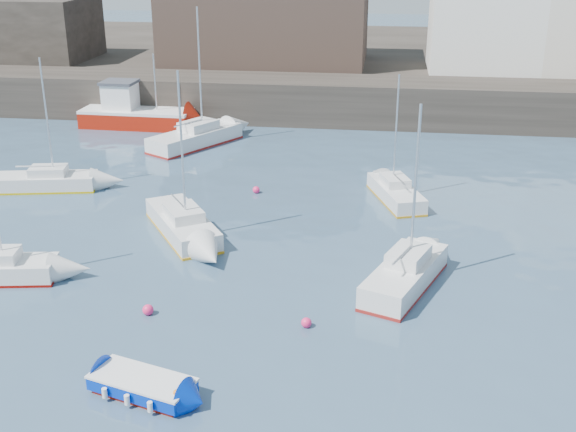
# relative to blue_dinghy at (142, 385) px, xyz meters

# --- Properties ---
(water) EXTENTS (220.00, 220.00, 0.00)m
(water) POSITION_rel_blue_dinghy_xyz_m (2.81, -0.85, -0.33)
(water) COLOR #2D4760
(water) RESTS_ON ground
(quay_wall) EXTENTS (90.00, 5.00, 3.00)m
(quay_wall) POSITION_rel_blue_dinghy_xyz_m (2.81, 34.15, 1.17)
(quay_wall) COLOR #28231E
(quay_wall) RESTS_ON ground
(land_strip) EXTENTS (90.00, 32.00, 2.80)m
(land_strip) POSITION_rel_blue_dinghy_xyz_m (2.81, 52.15, 1.07)
(land_strip) COLOR #28231E
(land_strip) RESTS_ON ground
(bldg_east_d) EXTENTS (11.14, 11.14, 8.95)m
(bldg_east_d) POSITION_rel_blue_dinghy_xyz_m (13.81, 40.65, 7.03)
(bldg_east_d) COLOR white
(bldg_east_d) RESTS_ON land_strip
(warehouse) EXTENTS (16.40, 10.40, 7.60)m
(warehouse) POSITION_rel_blue_dinghy_xyz_m (-3.19, 42.15, 6.29)
(warehouse) COLOR #3D2D26
(warehouse) RESTS_ON land_strip
(bldg_west) EXTENTS (14.00, 8.00, 5.00)m
(bldg_west) POSITION_rel_blue_dinghy_xyz_m (-25.19, 41.15, 4.97)
(bldg_west) COLOR #353028
(bldg_west) RESTS_ON land_strip
(blue_dinghy) EXTENTS (3.39, 2.19, 0.60)m
(blue_dinghy) POSITION_rel_blue_dinghy_xyz_m (0.00, 0.00, 0.00)
(blue_dinghy) COLOR #9A1708
(blue_dinghy) RESTS_ON ground
(fishing_boat) EXTENTS (7.79, 3.08, 5.12)m
(fishing_boat) POSITION_rel_blue_dinghy_xyz_m (-10.83, 30.66, 0.66)
(fishing_boat) COLOR #9A1708
(fishing_boat) RESTS_ON ground
(sailboat_b) EXTENTS (4.73, 5.91, 7.50)m
(sailboat_b) POSITION_rel_blue_dinghy_xyz_m (-2.15, 12.11, 0.16)
(sailboat_b) COLOR silver
(sailboat_b) RESTS_ON ground
(sailboat_c) EXTENTS (3.56, 5.64, 7.09)m
(sailboat_c) POSITION_rel_blue_dinghy_xyz_m (7.78, 8.11, 0.21)
(sailboat_c) COLOR silver
(sailboat_c) RESTS_ON ground
(sailboat_e) EXTENTS (5.65, 2.77, 6.97)m
(sailboat_e) POSITION_rel_blue_dinghy_xyz_m (-11.06, 17.04, 0.12)
(sailboat_e) COLOR silver
(sailboat_e) RESTS_ON ground
(sailboat_f) EXTENTS (3.10, 5.14, 6.37)m
(sailboat_f) POSITION_rel_blue_dinghy_xyz_m (7.44, 17.82, 0.12)
(sailboat_f) COLOR silver
(sailboat_f) RESTS_ON ground
(sailboat_h) EXTENTS (5.29, 6.82, 8.60)m
(sailboat_h) POSITION_rel_blue_dinghy_xyz_m (-5.26, 26.38, 0.23)
(sailboat_h) COLOR silver
(sailboat_h) RESTS_ON ground
(buoy_near) EXTENTS (0.40, 0.40, 0.40)m
(buoy_near) POSITION_rel_blue_dinghy_xyz_m (-1.37, 4.68, -0.33)
(buoy_near) COLOR #FF276A
(buoy_near) RESTS_ON ground
(buoy_mid) EXTENTS (0.37, 0.37, 0.37)m
(buoy_mid) POSITION_rel_blue_dinghy_xyz_m (4.36, 4.58, -0.33)
(buoy_mid) COLOR #FF276A
(buoy_mid) RESTS_ON ground
(buoy_far) EXTENTS (0.38, 0.38, 0.38)m
(buoy_far) POSITION_rel_blue_dinghy_xyz_m (0.18, 17.98, -0.33)
(buoy_far) COLOR #FF276A
(buoy_far) RESTS_ON ground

